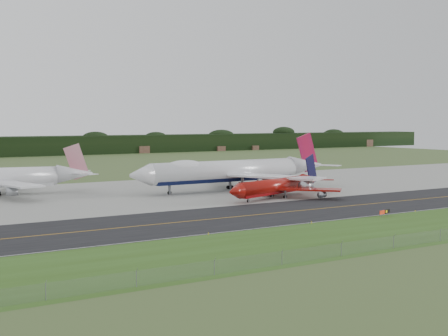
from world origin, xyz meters
TOP-DOWN VIEW (x-y plane):
  - ground at (0.00, 0.00)m, footprint 600.00×600.00m
  - grass_verge at (0.00, -35.00)m, footprint 400.00×30.00m
  - taxiway at (0.00, -4.00)m, footprint 400.00×32.00m
  - apron at (0.00, 51.00)m, footprint 400.00×78.00m
  - taxiway_centreline at (0.00, -4.00)m, footprint 400.00×0.40m
  - taxiway_edge_line at (0.00, -19.50)m, footprint 400.00×0.25m
  - perimeter_fence at (0.00, -48.00)m, footprint 320.00×0.10m
  - horizon_treeline at (0.00, 273.76)m, footprint 700.00×25.00m
  - jet_ba_747 at (17.84, 42.19)m, footprint 71.24×59.20m
  - jet_red_737 at (19.55, 20.00)m, footprint 42.35×33.58m
  - taxiway_sign at (19.17, -21.58)m, footprint 4.45×1.44m
  - edge_marker_left at (-27.06, -20.50)m, footprint 0.16×0.16m
  - edge_marker_center at (-1.56, -20.50)m, footprint 0.16×0.16m
  - edge_marker_right at (30.53, -20.50)m, footprint 0.16×0.16m

SIDE VIEW (x-z plane):
  - ground at x=0.00m, z-range 0.00..0.00m
  - grass_verge at x=0.00m, z-range 0.00..0.01m
  - apron at x=0.00m, z-range 0.00..0.01m
  - taxiway at x=0.00m, z-range 0.00..0.02m
  - taxiway_centreline at x=0.00m, z-range 0.03..0.03m
  - taxiway_edge_line at x=0.00m, z-range 0.03..0.03m
  - edge_marker_left at x=-27.06m, z-range 0.00..0.50m
  - edge_marker_center at x=-1.56m, z-range 0.00..0.50m
  - edge_marker_right at x=30.53m, z-range 0.00..0.50m
  - taxiway_sign at x=19.17m, z-range 0.31..1.84m
  - perimeter_fence at x=0.00m, z-range -158.90..161.10m
  - jet_red_737 at x=19.55m, z-range -2.63..9.12m
  - horizon_treeline at x=0.00m, z-range -0.53..11.47m
  - jet_ba_747 at x=17.84m, z-range -2.87..15.09m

